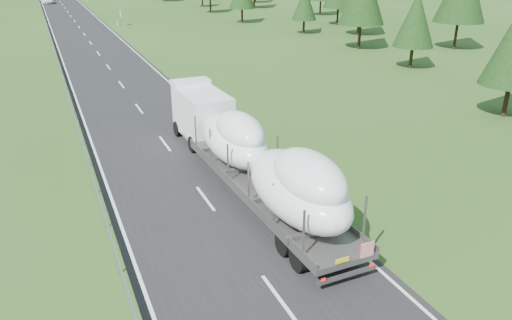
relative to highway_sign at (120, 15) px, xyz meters
name	(u,v)px	position (x,y,z in m)	size (l,w,h in m)	color
ground	(279,298)	(-7.20, -80.00, -1.81)	(400.00, 400.00, 0.00)	#284818
road_surface	(70,16)	(-7.20, 20.00, -1.80)	(10.00, 400.00, 0.02)	black
guardrail	(43,14)	(-12.50, 19.94, -1.21)	(0.10, 400.00, 0.76)	slate
highway_sign	(120,15)	(0.00, 0.00, 0.00)	(0.08, 0.90, 2.60)	slate
boat_truck	(250,151)	(-4.63, -71.06, 0.58)	(3.58, 20.82, 4.46)	white
distant_van	(48,0)	(-10.27, 50.57, -0.99)	(2.71, 5.89, 1.64)	white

